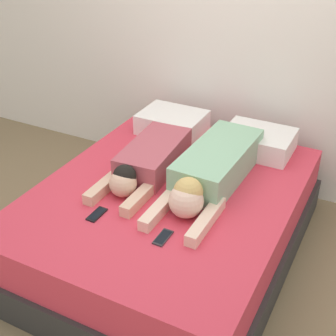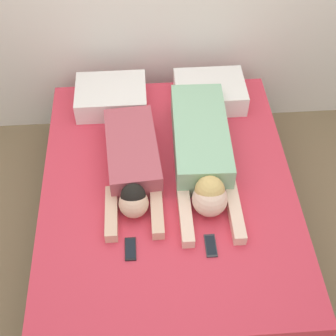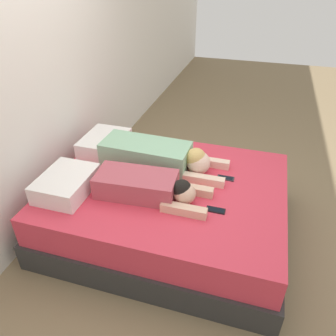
# 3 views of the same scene
# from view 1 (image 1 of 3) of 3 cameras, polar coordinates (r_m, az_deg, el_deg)

# --- Properties ---
(ground_plane) EXTENTS (12.00, 12.00, 0.00)m
(ground_plane) POSITION_cam_1_polar(r_m,az_deg,el_deg) (3.28, -0.00, -9.90)
(ground_plane) COLOR #7F6B4C
(wall_back) EXTENTS (12.00, 0.06, 2.60)m
(wall_back) POSITION_cam_1_polar(r_m,az_deg,el_deg) (3.65, 8.67, 17.08)
(wall_back) COLOR white
(wall_back) RESTS_ON ground_plane
(bed) EXTENTS (1.60, 1.99, 0.51)m
(bed) POSITION_cam_1_polar(r_m,az_deg,el_deg) (3.13, -0.00, -6.44)
(bed) COLOR #2D2D2D
(bed) RESTS_ON ground_plane
(pillow_head_left) EXTENTS (0.49, 0.38, 0.16)m
(pillow_head_left) POSITION_cam_1_polar(r_m,az_deg,el_deg) (3.66, 0.54, 5.59)
(pillow_head_left) COLOR white
(pillow_head_left) RESTS_ON bed
(pillow_head_right) EXTENTS (0.49, 0.38, 0.16)m
(pillow_head_right) POSITION_cam_1_polar(r_m,az_deg,el_deg) (3.44, 10.93, 3.23)
(pillow_head_right) COLOR white
(pillow_head_right) RESTS_ON bed
(person_left) EXTENTS (0.35, 0.92, 0.20)m
(person_left) POSITION_cam_1_polar(r_m,az_deg,el_deg) (3.09, -2.62, 0.75)
(person_left) COLOR #B24C59
(person_left) RESTS_ON bed
(person_right) EXTENTS (0.36, 1.13, 0.24)m
(person_right) POSITION_cam_1_polar(r_m,az_deg,el_deg) (2.97, 5.27, -0.34)
(person_right) COLOR #8CBF99
(person_right) RESTS_ON bed
(cell_phone_left) EXTENTS (0.06, 0.14, 0.01)m
(cell_phone_left) POSITION_cam_1_polar(r_m,az_deg,el_deg) (2.77, -8.67, -5.60)
(cell_phone_left) COLOR black
(cell_phone_left) RESTS_ON bed
(cell_phone_right) EXTENTS (0.06, 0.14, 0.01)m
(cell_phone_right) POSITION_cam_1_polar(r_m,az_deg,el_deg) (2.57, -0.61, -8.46)
(cell_phone_right) COLOR #2D2D33
(cell_phone_right) RESTS_ON bed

